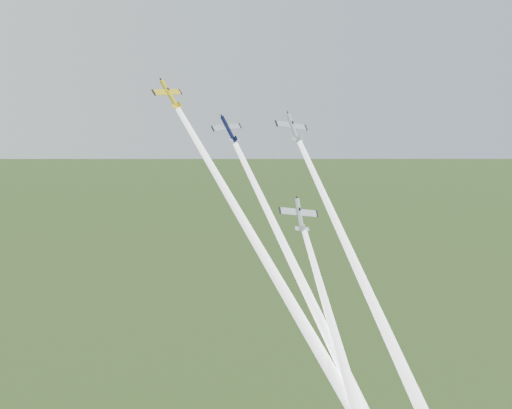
% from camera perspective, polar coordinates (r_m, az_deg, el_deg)
% --- Properties ---
extents(plane_yellow, '(8.90, 7.75, 6.61)m').
position_cam_1_polar(plane_yellow, '(115.45, -7.72, 9.72)').
color(plane_yellow, yellow).
extents(smoke_trail_yellow, '(18.51, 38.72, 53.97)m').
position_cam_1_polar(smoke_trail_yellow, '(107.01, 1.47, -5.92)').
color(smoke_trail_yellow, white).
extents(plane_navy, '(7.76, 6.01, 6.32)m').
position_cam_1_polar(plane_navy, '(117.21, -2.49, 6.74)').
color(plane_navy, '#0C1038').
extents(smoke_trail_navy, '(10.24, 44.15, 58.36)m').
position_cam_1_polar(smoke_trail_navy, '(107.86, 5.92, -10.60)').
color(smoke_trail_navy, white).
extents(plane_silver_right, '(8.39, 6.15, 7.93)m').
position_cam_1_polar(plane_silver_right, '(121.74, 3.30, 6.86)').
color(plane_silver_right, silver).
extents(smoke_trail_silver_right, '(4.98, 37.72, 49.27)m').
position_cam_1_polar(smoke_trail_silver_right, '(112.58, 9.77, -7.33)').
color(smoke_trail_silver_right, white).
extents(plane_silver_low, '(9.40, 6.70, 8.06)m').
position_cam_1_polar(plane_silver_low, '(112.37, 3.89, -0.90)').
color(plane_silver_low, silver).
extents(smoke_trail_silver_low, '(8.20, 33.22, 43.48)m').
position_cam_1_polar(smoke_trail_silver_low, '(105.30, 8.25, -15.38)').
color(smoke_trail_silver_low, white).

